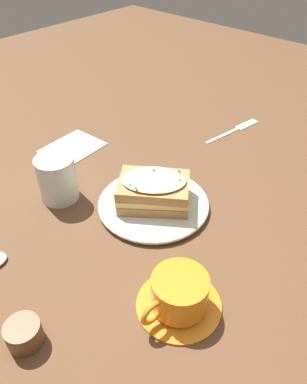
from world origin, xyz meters
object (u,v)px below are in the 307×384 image
Objects in this scene: sandwich at (154,190)px; napkin at (72,147)px; teacup_with_saucer at (179,295)px; dinner_plate at (154,204)px; water_glass at (57,179)px; condiment_pot at (24,334)px; fork at (238,128)px.

napkin is (-0.03, -0.30, -0.04)m from sandwich.
napkin is at bearing -103.58° from teacup_with_saucer.
dinner_plate is 0.20m from water_glass.
condiment_pot is (0.23, 0.23, -0.03)m from water_glass.
teacup_with_saucer reaches higher than condiment_pot.
teacup_with_saucer is at bearing 51.37° from sandwich.
condiment_pot reaches higher than napkin.
napkin is (-0.18, -0.48, -0.03)m from teacup_with_saucer.
sandwich is 0.34m from condiment_pot.
teacup_with_saucer is at bearing -57.47° from fork.
fork is at bearing -173.52° from dinner_plate.
water_glass reaches higher than condiment_pot.
sandwich is 1.18× the size of teacup_with_saucer.
sandwich reaches higher than dinner_plate.
dinner_plate is at bearing 122.94° from water_glass.
teacup_with_saucer is 1.49× the size of water_glass.
teacup_with_saucer is (0.15, 0.19, 0.02)m from dinner_plate.
sandwich is 0.20m from water_glass.
sandwich is 0.39m from fork.
dinner_plate is at bearing 29.32° from sandwich.
dinner_plate is 4.37× the size of condiment_pot.
teacup_with_saucer is 2.75× the size of condiment_pot.
fork is (-0.39, -0.04, -0.01)m from dinner_plate.
napkin is at bearing -95.41° from dinner_plate.
napkin is (-0.14, -0.13, -0.05)m from water_glass.
water_glass is 1.85× the size of condiment_pot.
sandwich is 0.30m from napkin.
sandwich is 0.87× the size of fork.
fork is at bearing 166.20° from water_glass.
condiment_pot is (0.73, 0.10, 0.02)m from fork.
teacup_with_saucer is 0.35m from water_glass.
water_glass is 0.32m from condiment_pot.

